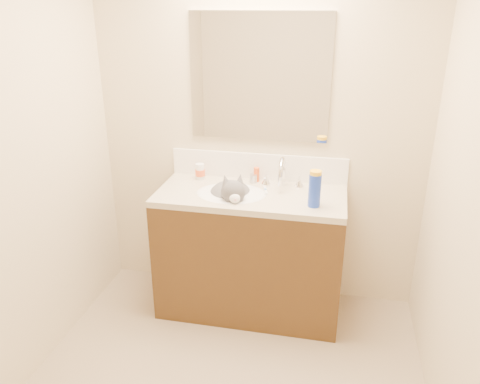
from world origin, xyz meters
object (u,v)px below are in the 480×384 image
at_px(faucet, 282,175).
at_px(pill_bottle, 200,172).
at_px(vanity_cabinet, 250,255).
at_px(basin, 231,203).
at_px(cat, 231,197).
at_px(spray_can, 315,190).
at_px(silver_jar, 253,179).
at_px(amber_bottle, 257,174).

bearing_deg(faucet, pill_bottle, 175.99).
xyz_separation_m(vanity_cabinet, basin, (-0.12, -0.03, 0.38)).
distance_m(cat, spray_can, 0.56).
height_order(basin, spray_can, spray_can).
bearing_deg(basin, vanity_cabinet, 14.04).
bearing_deg(silver_jar, cat, -118.05).
relative_size(faucet, pill_bottle, 2.58).
bearing_deg(faucet, spray_can, -49.98).
bearing_deg(vanity_cabinet, silver_jar, 95.91).
distance_m(cat, silver_jar, 0.23).
xyz_separation_m(faucet, cat, (-0.31, -0.15, -0.12)).
xyz_separation_m(faucet, silver_jar, (-0.20, 0.05, -0.06)).
relative_size(pill_bottle, amber_bottle, 1.11).
bearing_deg(amber_bottle, silver_jar, -122.15).
relative_size(faucet, spray_can, 1.40).
relative_size(vanity_cabinet, pill_bottle, 11.08).
relative_size(basin, pill_bottle, 4.15).
relative_size(faucet, cat, 0.65).
bearing_deg(cat, silver_jar, 41.34).
bearing_deg(silver_jar, amber_bottle, 57.85).
height_order(cat, spray_can, spray_can).
bearing_deg(faucet, amber_bottle, 157.47).
distance_m(faucet, spray_can, 0.35).
relative_size(amber_bottle, spray_can, 0.49).
bearing_deg(basin, pill_bottle, 142.12).
relative_size(vanity_cabinet, silver_jar, 21.08).
bearing_deg(silver_jar, pill_bottle, -178.83).
xyz_separation_m(vanity_cabinet, silver_jar, (-0.02, 0.18, 0.48)).
xyz_separation_m(silver_jar, spray_can, (0.42, -0.31, 0.07)).
relative_size(faucet, amber_bottle, 2.88).
bearing_deg(vanity_cabinet, pill_bottle, 155.38).
height_order(basin, pill_bottle, pill_bottle).
xyz_separation_m(pill_bottle, amber_bottle, (0.38, 0.04, -0.01)).
bearing_deg(spray_can, cat, 167.80).
bearing_deg(basin, faucet, 29.12).
distance_m(silver_jar, spray_can, 0.53).
xyz_separation_m(basin, amber_bottle, (0.12, 0.24, 0.12)).
bearing_deg(amber_bottle, faucet, -22.53).
xyz_separation_m(vanity_cabinet, pill_bottle, (-0.39, 0.18, 0.50)).
xyz_separation_m(basin, silver_jar, (0.10, 0.21, 0.10)).
distance_m(faucet, amber_bottle, 0.20).
bearing_deg(spray_can, pill_bottle, 158.78).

